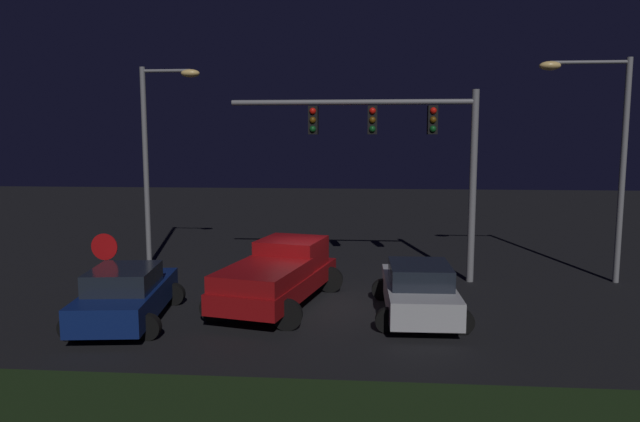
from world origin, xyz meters
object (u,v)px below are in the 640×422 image
car_sedan_far (126,295)px  traffic_signal_gantry (401,138)px  pickup_truck (280,271)px  street_lamp_right (604,140)px  car_sedan (419,290)px  street_lamp_left (157,142)px  stop_sign (105,257)px

car_sedan_far → traffic_signal_gantry: (7.50, 5.20, 4.16)m
pickup_truck → street_lamp_right: size_ratio=0.76×
car_sedan → car_sedan_far: 7.91m
traffic_signal_gantry → street_lamp_left: size_ratio=1.11×
pickup_truck → car_sedan: bearing=-88.9°
pickup_truck → street_lamp_left: 8.13m
traffic_signal_gantry → stop_sign: traffic_signal_gantry is taller
car_sedan_far → car_sedan: bearing=-88.6°
pickup_truck → traffic_signal_gantry: 6.24m
stop_sign → car_sedan: bearing=1.2°
stop_sign → street_lamp_right: bearing=16.6°
pickup_truck → car_sedan_far: (-3.84, -1.97, -0.26)m
traffic_signal_gantry → street_lamp_right: size_ratio=1.11×
street_lamp_left → street_lamp_right: size_ratio=1.00×
street_lamp_right → stop_sign: 16.24m
street_lamp_right → stop_sign: (-15.24, -4.56, -3.26)m
pickup_truck → street_lamp_right: 11.63m
pickup_truck → stop_sign: (-4.83, -1.03, 0.56)m
pickup_truck → car_sedan: size_ratio=1.29×
traffic_signal_gantry → street_lamp_right: 6.76m
car_sedan_far → street_lamp_left: bearing=5.9°
street_lamp_left → street_lamp_right: 15.83m
car_sedan → traffic_signal_gantry: 5.83m
traffic_signal_gantry → car_sedan_far: bearing=-145.3°
street_lamp_right → stop_sign: street_lamp_right is taller
pickup_truck → stop_sign: size_ratio=2.56×
street_lamp_left → stop_sign: (0.54, -5.82, -3.20)m
car_sedan → car_sedan_far: same height
traffic_signal_gantry → stop_sign: (-8.49, -4.25, -3.34)m
street_lamp_left → stop_sign: bearing=-84.7°
traffic_signal_gantry → street_lamp_left: street_lamp_left is taller
pickup_truck → street_lamp_right: street_lamp_right is taller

